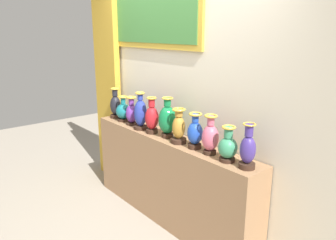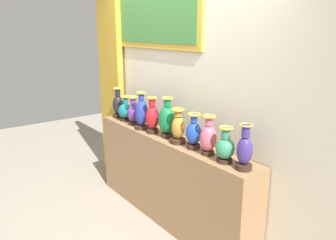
{
  "view_description": "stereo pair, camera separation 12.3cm",
  "coord_description": "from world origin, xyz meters",
  "px_view_note": "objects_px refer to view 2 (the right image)",
  "views": [
    {
      "loc": [
        2.5,
        -2.08,
        2.03
      ],
      "look_at": [
        0.0,
        0.0,
        1.14
      ],
      "focal_mm": 35.15,
      "sensor_mm": 36.0,
      "label": 1
    },
    {
      "loc": [
        2.58,
        -1.99,
        2.03
      ],
      "look_at": [
        0.0,
        0.0,
        1.14
      ],
      "focal_mm": 35.15,
      "sensor_mm": 36.0,
      "label": 2
    }
  ],
  "objects_px": {
    "vase_onyx": "(118,105)",
    "vase_crimson": "(152,118)",
    "vase_emerald": "(167,120)",
    "vase_sapphire": "(194,133)",
    "vase_cobalt": "(142,113)",
    "vase_indigo": "(245,151)",
    "vase_violet": "(133,112)",
    "vase_jade": "(225,147)",
    "vase_rose": "(208,137)",
    "vase_teal": "(126,111)",
    "vase_ochre": "(178,128)"
  },
  "relations": [
    {
      "from": "vase_onyx",
      "to": "vase_rose",
      "type": "bearing_deg",
      "value": -0.53
    },
    {
      "from": "vase_teal",
      "to": "vase_sapphire",
      "type": "distance_m",
      "value": 1.25
    },
    {
      "from": "vase_onyx",
      "to": "vase_sapphire",
      "type": "relative_size",
      "value": 1.12
    },
    {
      "from": "vase_onyx",
      "to": "vase_sapphire",
      "type": "bearing_deg",
      "value": -0.53
    },
    {
      "from": "vase_sapphire",
      "to": "vase_indigo",
      "type": "bearing_deg",
      "value": -0.38
    },
    {
      "from": "vase_teal",
      "to": "vase_jade",
      "type": "height_order",
      "value": "vase_jade"
    },
    {
      "from": "vase_ochre",
      "to": "vase_onyx",
      "type": "bearing_deg",
      "value": 178.68
    },
    {
      "from": "vase_crimson",
      "to": "vase_sapphire",
      "type": "bearing_deg",
      "value": 2.26
    },
    {
      "from": "vase_violet",
      "to": "vase_cobalt",
      "type": "distance_m",
      "value": 0.22
    },
    {
      "from": "vase_sapphire",
      "to": "vase_ochre",
      "type": "bearing_deg",
      "value": -175.95
    },
    {
      "from": "vase_indigo",
      "to": "vase_sapphire",
      "type": "bearing_deg",
      "value": 179.62
    },
    {
      "from": "vase_crimson",
      "to": "vase_violet",
      "type": "bearing_deg",
      "value": 177.48
    },
    {
      "from": "vase_cobalt",
      "to": "vase_jade",
      "type": "distance_m",
      "value": 1.24
    },
    {
      "from": "vase_onyx",
      "to": "vase_cobalt",
      "type": "xyz_separation_m",
      "value": [
        0.61,
        -0.05,
        0.02
      ]
    },
    {
      "from": "vase_cobalt",
      "to": "vase_violet",
      "type": "bearing_deg",
      "value": 173.21
    },
    {
      "from": "vase_emerald",
      "to": "vase_sapphire",
      "type": "height_order",
      "value": "vase_emerald"
    },
    {
      "from": "vase_emerald",
      "to": "vase_jade",
      "type": "height_order",
      "value": "vase_emerald"
    },
    {
      "from": "vase_ochre",
      "to": "vase_indigo",
      "type": "distance_m",
      "value": 0.81
    },
    {
      "from": "vase_cobalt",
      "to": "vase_emerald",
      "type": "bearing_deg",
      "value": 6.06
    },
    {
      "from": "vase_violet",
      "to": "vase_emerald",
      "type": "relative_size",
      "value": 0.8
    },
    {
      "from": "vase_teal",
      "to": "vase_emerald",
      "type": "relative_size",
      "value": 0.73
    },
    {
      "from": "vase_violet",
      "to": "vase_crimson",
      "type": "xyz_separation_m",
      "value": [
        0.42,
        -0.02,
        0.03
      ]
    },
    {
      "from": "vase_onyx",
      "to": "vase_violet",
      "type": "bearing_deg",
      "value": -2.92
    },
    {
      "from": "vase_violet",
      "to": "vase_jade",
      "type": "bearing_deg",
      "value": -0.18
    },
    {
      "from": "vase_violet",
      "to": "vase_emerald",
      "type": "bearing_deg",
      "value": 1.65
    },
    {
      "from": "vase_jade",
      "to": "vase_indigo",
      "type": "xyz_separation_m",
      "value": [
        0.2,
        0.01,
        0.03
      ]
    },
    {
      "from": "vase_teal",
      "to": "vase_emerald",
      "type": "distance_m",
      "value": 0.84
    },
    {
      "from": "vase_violet",
      "to": "vase_sapphire",
      "type": "distance_m",
      "value": 1.05
    },
    {
      "from": "vase_violet",
      "to": "vase_crimson",
      "type": "distance_m",
      "value": 0.42
    },
    {
      "from": "vase_emerald",
      "to": "vase_indigo",
      "type": "distance_m",
      "value": 1.02
    },
    {
      "from": "vase_sapphire",
      "to": "vase_jade",
      "type": "relative_size",
      "value": 1.1
    },
    {
      "from": "vase_sapphire",
      "to": "vase_jade",
      "type": "height_order",
      "value": "vase_sapphire"
    },
    {
      "from": "vase_cobalt",
      "to": "vase_crimson",
      "type": "height_order",
      "value": "vase_cobalt"
    },
    {
      "from": "vase_teal",
      "to": "vase_indigo",
      "type": "relative_size",
      "value": 0.82
    },
    {
      "from": "vase_emerald",
      "to": "vase_indigo",
      "type": "relative_size",
      "value": 1.12
    },
    {
      "from": "vase_violet",
      "to": "vase_onyx",
      "type": "bearing_deg",
      "value": 177.08
    },
    {
      "from": "vase_teal",
      "to": "vase_violet",
      "type": "height_order",
      "value": "vase_violet"
    },
    {
      "from": "vase_teal",
      "to": "vase_ochre",
      "type": "bearing_deg",
      "value": -1.36
    },
    {
      "from": "vase_crimson",
      "to": "vase_jade",
      "type": "height_order",
      "value": "vase_crimson"
    },
    {
      "from": "vase_ochre",
      "to": "vase_indigo",
      "type": "bearing_deg",
      "value": 0.77
    },
    {
      "from": "vase_violet",
      "to": "vase_rose",
      "type": "relative_size",
      "value": 0.92
    },
    {
      "from": "vase_crimson",
      "to": "vase_indigo",
      "type": "relative_size",
      "value": 1.05
    },
    {
      "from": "vase_onyx",
      "to": "vase_crimson",
      "type": "xyz_separation_m",
      "value": [
        0.81,
        -0.04,
        0.01
      ]
    },
    {
      "from": "vase_crimson",
      "to": "vase_rose",
      "type": "xyz_separation_m",
      "value": [
        0.83,
        0.02,
        -0.01
      ]
    },
    {
      "from": "vase_teal",
      "to": "vase_crimson",
      "type": "xyz_separation_m",
      "value": [
        0.62,
        -0.03,
        0.05
      ]
    },
    {
      "from": "vase_violet",
      "to": "vase_crimson",
      "type": "bearing_deg",
      "value": -2.52
    },
    {
      "from": "vase_ochre",
      "to": "vase_rose",
      "type": "height_order",
      "value": "vase_rose"
    },
    {
      "from": "vase_teal",
      "to": "vase_sapphire",
      "type": "height_order",
      "value": "vase_sapphire"
    },
    {
      "from": "vase_sapphire",
      "to": "vase_rose",
      "type": "distance_m",
      "value": 0.19
    },
    {
      "from": "vase_violet",
      "to": "vase_rose",
      "type": "height_order",
      "value": "vase_rose"
    }
  ]
}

